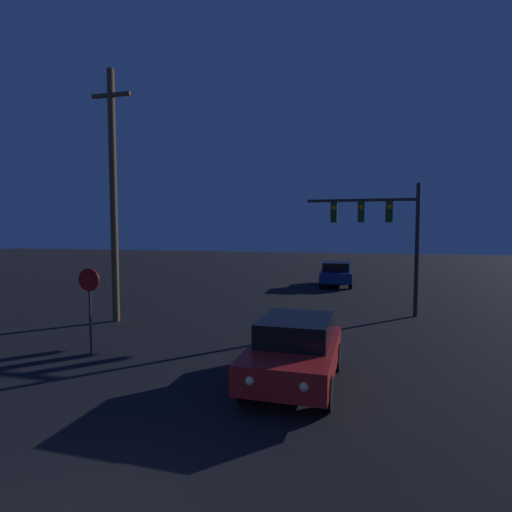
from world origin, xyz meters
TOP-DOWN VIEW (x-y plane):
  - car_near at (2.03, 6.44)m, footprint 2.12×4.06m
  - car_far at (2.23, 23.55)m, footprint 2.12×4.07m
  - traffic_signal_mast at (4.57, 15.07)m, footprint 4.75×0.30m
  - stop_sign at (-4.29, 7.28)m, footprint 0.69×0.07m
  - utility_pole at (-5.99, 11.19)m, footprint 1.67×0.28m

SIDE VIEW (x-z plane):
  - car_near at x=2.03m, z-range 0.04..1.62m
  - car_far at x=2.23m, z-range 0.04..1.62m
  - stop_sign at x=-4.29m, z-range 0.50..3.09m
  - traffic_signal_mast at x=4.57m, z-range 1.07..6.75m
  - utility_pole at x=-5.99m, z-range 0.16..10.16m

